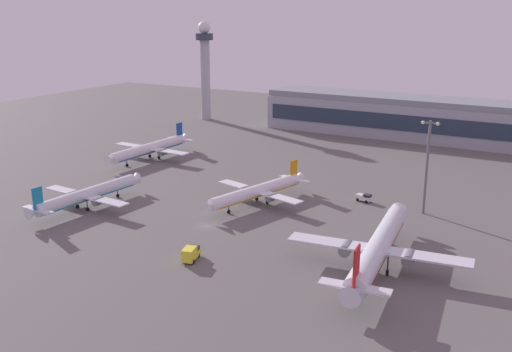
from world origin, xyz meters
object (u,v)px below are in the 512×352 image
object	(u,v)px
airplane_far_stand	(258,191)
airplane_taxiway_distant	(87,195)
airplane_mid_apron	(150,148)
baggage_tractor	(364,197)
control_tower	(205,64)
catering_truck	(191,253)
airplane_terminal_side	(378,248)
apron_light_central	(427,161)

from	to	relation	value
airplane_far_stand	airplane_taxiway_distant	bearing A→B (deg)	48.12
airplane_mid_apron	baggage_tractor	bearing A→B (deg)	176.92
airplane_mid_apron	control_tower	bearing A→B (deg)	-67.69
baggage_tractor	catering_truck	bearing A→B (deg)	-8.68
control_tower	airplane_far_stand	bearing A→B (deg)	-49.64
baggage_tractor	airplane_mid_apron	bearing A→B (deg)	-85.79
airplane_taxiway_distant	baggage_tractor	world-z (taller)	airplane_taxiway_distant
control_tower	baggage_tractor	bearing A→B (deg)	-37.21
control_tower	airplane_taxiway_distant	distance (m)	131.83
airplane_terminal_side	airplane_taxiway_distant	bearing A→B (deg)	173.99
control_tower	airplane_mid_apron	world-z (taller)	control_tower
airplane_terminal_side	baggage_tractor	distance (m)	43.43
catering_truck	baggage_tractor	bearing A→B (deg)	55.44
airplane_far_stand	baggage_tractor	xyz separation A→B (m)	(24.29, 15.99, -2.38)
airplane_terminal_side	apron_light_central	bearing A→B (deg)	83.98
airplane_terminal_side	catering_truck	size ratio (longest dim) A/B	7.76
control_tower	baggage_tractor	size ratio (longest dim) A/B	10.15
control_tower	airplane_taxiway_distant	xyz separation A→B (m)	(45.04, -121.92, -22.08)
airplane_terminal_side	baggage_tractor	xyz separation A→B (m)	(-16.86, 39.87, -3.40)
airplane_taxiway_distant	airplane_far_stand	size ratio (longest dim) A/B	1.02
airplane_mid_apron	catering_truck	world-z (taller)	airplane_mid_apron
catering_truck	airplane_mid_apron	bearing A→B (deg)	118.56
airplane_terminal_side	airplane_far_stand	bearing A→B (deg)	143.14
airplane_taxiway_distant	airplane_terminal_side	xyz separation A→B (m)	(78.58, 0.99, 1.01)
airplane_far_stand	control_tower	bearing A→B (deg)	-35.13
airplane_taxiway_distant	airplane_mid_apron	size ratio (longest dim) A/B	0.92
airplane_far_stand	airplane_mid_apron	xyz separation A→B (m)	(-56.08, 23.84, 0.31)
control_tower	airplane_mid_apron	size ratio (longest dim) A/B	1.12
airplane_taxiway_distant	apron_light_central	world-z (taller)	apron_light_central
baggage_tractor	airplane_far_stand	bearing A→B (deg)	-46.85
airplane_taxiway_distant	apron_light_central	xyz separation A→B (m)	(78.10, 39.35, 10.30)
airplane_terminal_side	baggage_tractor	bearing A→B (deg)	106.19
airplane_terminal_side	control_tower	bearing A→B (deg)	128.90
airplane_far_stand	baggage_tractor	distance (m)	29.18
control_tower	airplane_terminal_side	size ratio (longest dim) A/B	0.95
airplane_taxiway_distant	airplane_terminal_side	distance (m)	78.59
airplane_mid_apron	baggage_tractor	world-z (taller)	airplane_mid_apron
airplane_taxiway_distant	airplane_mid_apron	xyz separation A→B (m)	(-18.66, 48.71, 0.30)
airplane_terminal_side	airplane_mid_apron	bearing A→B (deg)	147.13
airplane_taxiway_distant	baggage_tractor	size ratio (longest dim) A/B	8.33
control_tower	airplane_far_stand	size ratio (longest dim) A/B	1.24
airplane_mid_apron	baggage_tractor	size ratio (longest dim) A/B	9.04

